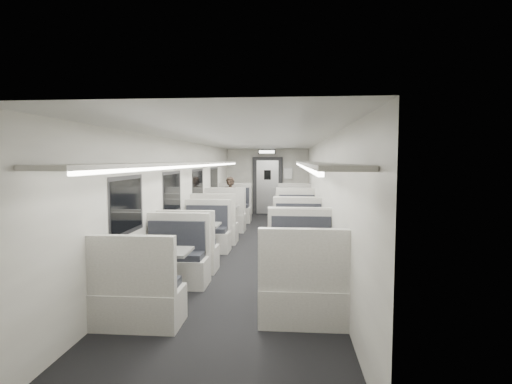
% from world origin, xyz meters
% --- Properties ---
extents(room, '(3.24, 12.24, 2.64)m').
position_xyz_m(room, '(0.00, 0.00, 1.20)').
color(room, black).
rests_on(room, ground).
extents(booth_left_a, '(1.14, 2.31, 1.24)m').
position_xyz_m(booth_left_a, '(-1.00, 3.14, 0.41)').
color(booth_left_a, beige).
rests_on(booth_left_a, room).
extents(booth_left_b, '(1.11, 2.25, 1.21)m').
position_xyz_m(booth_left_b, '(-1.00, 1.54, 0.40)').
color(booth_left_b, beige).
rests_on(booth_left_b, room).
extents(booth_left_c, '(1.03, 2.09, 1.12)m').
position_xyz_m(booth_left_c, '(-1.00, -0.96, 0.37)').
color(booth_left_c, beige).
rests_on(booth_left_c, room).
extents(booth_left_d, '(1.05, 2.12, 1.13)m').
position_xyz_m(booth_left_d, '(-1.00, -3.33, 0.38)').
color(booth_left_d, beige).
rests_on(booth_left_d, room).
extents(booth_right_a, '(1.13, 2.30, 1.23)m').
position_xyz_m(booth_right_a, '(1.00, 3.35, 0.41)').
color(booth_right_a, beige).
rests_on(booth_right_a, room).
extents(booth_right_b, '(1.08, 2.20, 1.18)m').
position_xyz_m(booth_right_b, '(1.00, 1.25, 0.39)').
color(booth_right_b, beige).
rests_on(booth_right_b, room).
extents(booth_right_c, '(1.09, 2.22, 1.19)m').
position_xyz_m(booth_right_c, '(1.00, -1.02, 0.40)').
color(booth_right_c, beige).
rests_on(booth_right_c, room).
extents(booth_right_d, '(1.11, 2.24, 1.20)m').
position_xyz_m(booth_right_d, '(1.00, -3.04, 0.40)').
color(booth_right_d, beige).
rests_on(booth_right_d, room).
extents(passenger, '(0.61, 0.47, 1.49)m').
position_xyz_m(passenger, '(-0.95, 3.09, 0.75)').
color(passenger, black).
rests_on(passenger, room).
extents(window_a, '(0.02, 1.18, 0.84)m').
position_xyz_m(window_a, '(-1.49, 3.40, 1.35)').
color(window_a, black).
rests_on(window_a, room).
extents(window_b, '(0.02, 1.18, 0.84)m').
position_xyz_m(window_b, '(-1.49, 1.20, 1.35)').
color(window_b, black).
rests_on(window_b, room).
extents(window_c, '(0.02, 1.18, 0.84)m').
position_xyz_m(window_c, '(-1.49, -1.00, 1.35)').
color(window_c, black).
rests_on(window_c, room).
extents(window_d, '(0.02, 1.18, 0.84)m').
position_xyz_m(window_d, '(-1.49, -3.20, 1.35)').
color(window_d, black).
rests_on(window_d, room).
extents(luggage_rack_left, '(0.46, 10.40, 0.09)m').
position_xyz_m(luggage_rack_left, '(-1.24, -0.30, 1.92)').
color(luggage_rack_left, beige).
rests_on(luggage_rack_left, room).
extents(luggage_rack_right, '(0.46, 10.40, 0.09)m').
position_xyz_m(luggage_rack_right, '(1.24, -0.30, 1.92)').
color(luggage_rack_right, beige).
rests_on(luggage_rack_right, room).
extents(vestibule_door, '(1.10, 0.13, 2.10)m').
position_xyz_m(vestibule_door, '(0.00, 5.93, 1.04)').
color(vestibule_door, black).
rests_on(vestibule_door, room).
extents(exit_sign, '(0.62, 0.12, 0.16)m').
position_xyz_m(exit_sign, '(0.00, 5.44, 2.28)').
color(exit_sign, black).
rests_on(exit_sign, room).
extents(wall_notice, '(0.32, 0.02, 0.40)m').
position_xyz_m(wall_notice, '(0.75, 5.92, 1.50)').
color(wall_notice, white).
rests_on(wall_notice, room).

